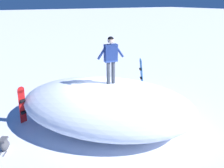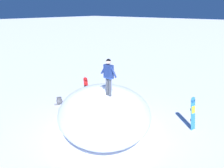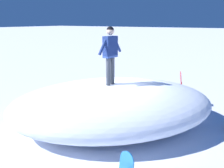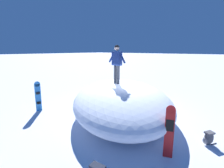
{
  "view_description": "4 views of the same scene",
  "coord_description": "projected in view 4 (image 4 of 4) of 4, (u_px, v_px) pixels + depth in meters",
  "views": [
    {
      "loc": [
        -6.52,
        3.62,
        4.56
      ],
      "look_at": [
        -0.19,
        -0.02,
        1.7
      ],
      "focal_mm": 34.31,
      "sensor_mm": 36.0,
      "label": 1
    },
    {
      "loc": [
        -7.55,
        -7.06,
        5.56
      ],
      "look_at": [
        0.2,
        -0.38,
        2.19
      ],
      "focal_mm": 37.09,
      "sensor_mm": 36.0,
      "label": 2
    },
    {
      "loc": [
        3.94,
        -6.08,
        3.52
      ],
      "look_at": [
        0.31,
        -0.3,
        1.63
      ],
      "focal_mm": 36.67,
      "sensor_mm": 36.0,
      "label": 3
    },
    {
      "loc": [
        5.9,
        4.34,
        3.16
      ],
      "look_at": [
        0.42,
        -0.27,
        1.57
      ],
      "focal_mm": 25.0,
      "sensor_mm": 36.0,
      "label": 4
    }
  ],
  "objects": [
    {
      "name": "snowboard_secondary_upright",
      "position": [
        169.0,
        131.0,
        4.6
      ],
      "size": [
        0.29,
        0.33,
        1.58
      ],
      "color": "red",
      "rests_on": "ground"
    },
    {
      "name": "snowboarder_standing",
      "position": [
        117.0,
        61.0,
        7.23
      ],
      "size": [
        0.27,
        1.07,
        1.79
      ],
      "color": "#333842",
      "rests_on": "snow_mound"
    },
    {
      "name": "snowboard_primary_upright",
      "position": [
        38.0,
        96.0,
        7.94
      ],
      "size": [
        0.33,
        0.29,
        1.62
      ],
      "color": "#2672BF",
      "rests_on": "ground"
    },
    {
      "name": "backpack_far",
      "position": [
        209.0,
        138.0,
        5.27
      ],
      "size": [
        0.52,
        0.42,
        0.47
      ],
      "color": "#4C4C51",
      "rests_on": "ground"
    },
    {
      "name": "ground",
      "position": [
        122.0,
        114.0,
        7.82
      ],
      "size": [
        240.0,
        240.0,
        0.0
      ],
      "primitive_type": "plane",
      "color": "white"
    },
    {
      "name": "snow_mound",
      "position": [
        121.0,
        100.0,
        7.52
      ],
      "size": [
        8.01,
        7.94,
        1.57
      ],
      "primitive_type": "ellipsoid",
      "rotation": [
        0.0,
        0.0,
        0.76
      ],
      "color": "white",
      "rests_on": "ground"
    }
  ]
}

